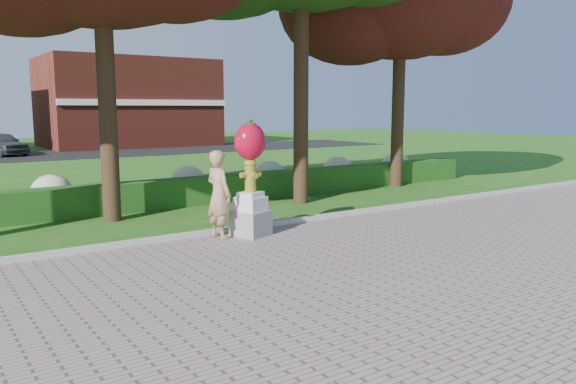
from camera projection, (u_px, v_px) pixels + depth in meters
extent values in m
plane|color=#2A5415|center=(321.00, 261.00, 10.41)|extent=(100.00, 100.00, 0.00)
cube|color=gray|center=(513.00, 330.00, 7.14)|extent=(40.00, 14.00, 0.04)
cube|color=#ADADA5|center=(240.00, 229.00, 12.84)|extent=(40.00, 0.18, 0.15)
cube|color=#154313|center=(171.00, 193.00, 16.06)|extent=(24.00, 0.70, 0.80)
ellipsoid|color=#BDC193|center=(52.00, 193.00, 15.17)|extent=(1.10, 1.10, 0.99)
ellipsoid|color=#BDC193|center=(188.00, 182.00, 17.41)|extent=(1.10, 1.10, 0.99)
ellipsoid|color=#BDC193|center=(270.00, 175.00, 19.09)|extent=(1.10, 1.10, 0.99)
ellipsoid|color=#BDC193|center=(338.00, 170.00, 20.77)|extent=(1.10, 1.10, 0.99)
ellipsoid|color=#BDC193|center=(396.00, 165.00, 22.44)|extent=(1.10, 1.10, 0.99)
cube|color=black|center=(31.00, 156.00, 33.24)|extent=(50.00, 8.00, 0.02)
cube|color=maroon|center=(128.00, 103.00, 42.13)|extent=(12.00, 8.00, 6.40)
cylinder|color=black|center=(107.00, 97.00, 13.72)|extent=(0.44, 0.44, 6.16)
cylinder|color=black|center=(301.00, 79.00, 16.31)|extent=(0.44, 0.44, 7.28)
cylinder|color=black|center=(398.00, 105.00, 20.03)|extent=(0.44, 0.44, 5.88)
ellipsoid|color=black|center=(351.00, 6.00, 19.33)|extent=(5.04, 5.04, 4.03)
ellipsoid|color=black|center=(444.00, 2.00, 19.81)|extent=(4.62, 4.62, 3.70)
cube|color=gray|center=(251.00, 223.00, 12.29)|extent=(0.88, 0.88, 0.55)
cube|color=silver|center=(251.00, 204.00, 12.23)|extent=(0.71, 0.71, 0.31)
cube|color=silver|center=(251.00, 194.00, 12.20)|extent=(0.57, 0.57, 0.11)
cylinder|color=olive|center=(250.00, 178.00, 12.15)|extent=(0.24, 0.24, 0.62)
ellipsoid|color=olive|center=(250.00, 163.00, 12.10)|extent=(0.29, 0.29, 0.20)
cylinder|color=olive|center=(243.00, 175.00, 12.04)|extent=(0.13, 0.12, 0.12)
cylinder|color=olive|center=(257.00, 174.00, 12.23)|extent=(0.13, 0.12, 0.12)
cylinder|color=olive|center=(254.00, 175.00, 12.00)|extent=(0.13, 0.13, 0.13)
cylinder|color=olive|center=(250.00, 159.00, 12.09)|extent=(0.09, 0.09, 0.06)
ellipsoid|color=#AA0923|center=(250.00, 141.00, 12.03)|extent=(0.69, 0.62, 0.80)
ellipsoid|color=#AA0923|center=(242.00, 143.00, 11.92)|extent=(0.34, 0.34, 0.51)
ellipsoid|color=#AA0923|center=(258.00, 142.00, 12.14)|extent=(0.34, 0.34, 0.51)
cylinder|color=#195212|center=(250.00, 123.00, 11.97)|extent=(0.11, 0.11, 0.13)
ellipsoid|color=#195212|center=(250.00, 124.00, 11.98)|extent=(0.27, 0.27, 0.09)
imported|color=tan|center=(219.00, 194.00, 11.96)|extent=(0.56, 0.76, 1.90)
imported|color=#3B3E42|center=(1.00, 144.00, 33.42)|extent=(2.86, 4.43, 1.40)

